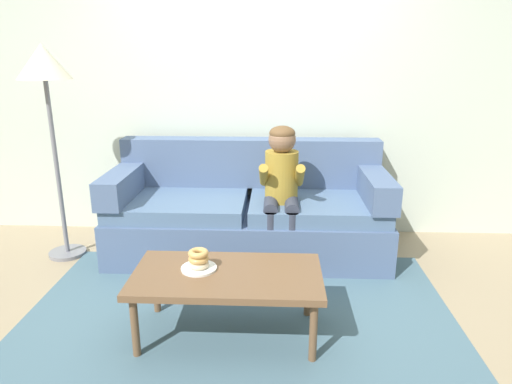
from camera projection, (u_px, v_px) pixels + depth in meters
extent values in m
plane|color=#9E896B|center=(241.00, 302.00, 3.12)|extent=(10.00, 10.00, 0.00)
cube|color=beige|center=(252.00, 80.00, 4.05)|extent=(8.00, 0.10, 2.80)
cube|color=#476675|center=(238.00, 322.00, 2.88)|extent=(2.75, 1.98, 0.01)
cube|color=slate|center=(248.00, 232.00, 3.83)|extent=(2.24, 0.90, 0.38)
cube|color=slate|center=(179.00, 205.00, 3.73)|extent=(1.08, 0.74, 0.12)
cube|color=slate|center=(317.00, 207.00, 3.68)|extent=(1.08, 0.74, 0.12)
cube|color=slate|center=(250.00, 162.00, 4.01)|extent=(2.24, 0.20, 0.42)
cube|color=slate|center=(124.00, 183.00, 3.75)|extent=(0.20, 0.90, 0.22)
cube|color=slate|center=(375.00, 186.00, 3.66)|extent=(0.20, 0.90, 0.22)
cube|color=brown|center=(227.00, 276.00, 2.64)|extent=(1.09, 0.58, 0.04)
cylinder|color=brown|center=(135.00, 328.00, 2.50)|extent=(0.04, 0.04, 0.37)
cylinder|color=brown|center=(313.00, 332.00, 2.46)|extent=(0.04, 0.04, 0.37)
cylinder|color=brown|center=(156.00, 287.00, 2.94)|extent=(0.04, 0.04, 0.37)
cylinder|color=brown|center=(308.00, 290.00, 2.90)|extent=(0.04, 0.04, 0.37)
cylinder|color=olive|center=(282.00, 176.00, 3.59)|extent=(0.26, 0.26, 0.40)
sphere|color=#846047|center=(282.00, 139.00, 3.49)|extent=(0.21, 0.21, 0.21)
ellipsoid|color=brown|center=(282.00, 133.00, 3.47)|extent=(0.20, 0.20, 0.12)
cylinder|color=#333847|center=(271.00, 205.00, 3.51)|extent=(0.11, 0.30, 0.11)
cylinder|color=#333847|center=(270.00, 240.00, 3.43)|extent=(0.09, 0.09, 0.44)
cube|color=black|center=(270.00, 274.00, 3.46)|extent=(0.10, 0.20, 0.06)
cylinder|color=olive|center=(264.00, 175.00, 3.49)|extent=(0.07, 0.29, 0.23)
cylinder|color=#333847|center=(292.00, 205.00, 3.50)|extent=(0.11, 0.30, 0.11)
cylinder|color=#333847|center=(292.00, 241.00, 3.42)|extent=(0.09, 0.09, 0.44)
cube|color=black|center=(291.00, 274.00, 3.45)|extent=(0.10, 0.20, 0.06)
cylinder|color=olive|center=(300.00, 176.00, 3.48)|extent=(0.07, 0.29, 0.23)
cylinder|color=white|center=(199.00, 268.00, 2.68)|extent=(0.21, 0.21, 0.01)
torus|color=beige|center=(199.00, 264.00, 2.67)|extent=(0.16, 0.16, 0.04)
torus|color=tan|center=(199.00, 259.00, 2.66)|extent=(0.15, 0.15, 0.04)
torus|color=tan|center=(198.00, 253.00, 2.65)|extent=(0.13, 0.13, 0.04)
cube|color=red|center=(189.00, 297.00, 3.13)|extent=(0.16, 0.09, 0.05)
cylinder|color=red|center=(177.00, 297.00, 3.14)|extent=(0.06, 0.06, 0.05)
cylinder|color=red|center=(201.00, 297.00, 3.13)|extent=(0.06, 0.06, 0.05)
cylinder|color=slate|center=(68.00, 253.00, 3.85)|extent=(0.30, 0.30, 0.03)
cylinder|color=slate|center=(57.00, 167.00, 3.64)|extent=(0.04, 0.04, 1.46)
cone|color=beige|center=(43.00, 61.00, 3.40)|extent=(0.40, 0.40, 0.26)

